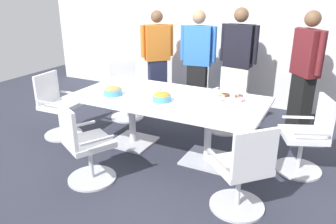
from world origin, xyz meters
TOP-DOWN VIEW (x-y plane):
  - ground_plane at (0.00, 0.00)m, footprint 10.00×10.00m
  - back_wall at (0.00, 2.40)m, footprint 8.00×0.10m
  - conference_table at (0.00, 0.00)m, footprint 2.40×1.20m
  - office_chair_0 at (-0.47, -1.06)m, footprint 0.73×0.73m
  - office_chair_1 at (1.19, -0.79)m, footprint 0.76×0.76m
  - office_chair_2 at (1.65, 0.28)m, footprint 0.71×0.71m
  - office_chair_3 at (0.46, 1.06)m, footprint 0.64×0.64m
  - office_chair_4 at (-1.19, 0.79)m, footprint 0.76×0.76m
  - office_chair_5 at (-1.65, -0.26)m, footprint 0.57×0.57m
  - person_standing_0 at (-1.11, 1.73)m, footprint 0.49×0.49m
  - person_standing_1 at (-0.27, 1.63)m, footprint 0.62×0.28m
  - person_standing_2 at (0.40, 1.71)m, footprint 0.61×0.24m
  - person_standing_3 at (1.43, 1.59)m, footprint 0.46×0.51m
  - snack_bowl_cookies at (-0.67, -0.24)m, footprint 0.24×0.24m
  - snack_bowl_chips_orange at (-0.00, -0.16)m, footprint 0.23×0.23m
  - donut_platter at (0.73, 0.26)m, footprint 0.35×0.35m
  - plate_stack at (-0.32, 0.20)m, footprint 0.18×0.18m

SIDE VIEW (x-z plane):
  - ground_plane at x=0.00m, z-range -0.01..0.00m
  - office_chair_0 at x=-0.47m, z-range -0.05..0.86m
  - office_chair_1 at x=1.19m, z-range -0.05..0.86m
  - office_chair_2 at x=1.65m, z-range -0.05..0.86m
  - office_chair_3 at x=0.46m, z-range -0.05..0.86m
  - office_chair_4 at x=-1.19m, z-range -0.05..0.86m
  - office_chair_5 at x=-1.65m, z-range -0.05..0.86m
  - conference_table at x=0.00m, z-range 0.25..1.00m
  - plate_stack at x=-0.32m, z-range 0.75..0.78m
  - donut_platter at x=0.73m, z-range 0.75..0.79m
  - snack_bowl_chips_orange at x=0.00m, z-range 0.75..0.86m
  - snack_bowl_cookies at x=-0.67m, z-range 0.75..0.86m
  - person_standing_0 at x=-1.11m, z-range 0.03..1.70m
  - person_standing_1 at x=-0.27m, z-range 0.03..1.74m
  - person_standing_3 at x=1.43m, z-range 0.04..1.79m
  - person_standing_2 at x=0.40m, z-range 0.04..1.80m
  - back_wall at x=0.00m, z-range 0.00..2.80m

